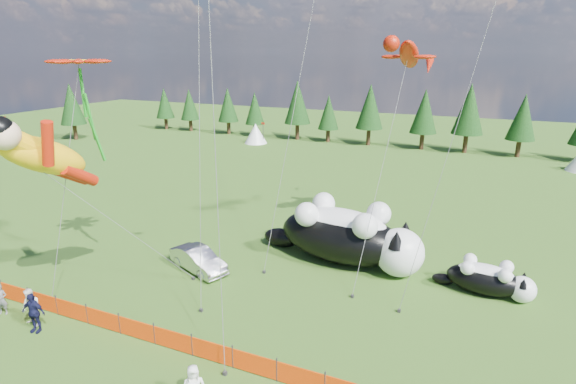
# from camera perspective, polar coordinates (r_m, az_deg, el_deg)

# --- Properties ---
(ground) EXTENTS (160.00, 160.00, 0.00)m
(ground) POSITION_cam_1_polar(r_m,az_deg,el_deg) (23.53, -9.76, -15.11)
(ground) COLOR #15390A
(ground) RESTS_ON ground
(safety_fence) EXTENTS (22.06, 0.06, 1.10)m
(safety_fence) POSITION_cam_1_polar(r_m,az_deg,el_deg) (21.26, -14.40, -17.74)
(safety_fence) COLOR #262626
(safety_fence) RESTS_ON ground
(tree_line) EXTENTS (90.00, 4.00, 8.00)m
(tree_line) POSITION_cam_1_polar(r_m,az_deg,el_deg) (63.03, 12.91, 9.19)
(tree_line) COLOR black
(tree_line) RESTS_ON ground
(festival_tents) EXTENTS (50.00, 3.20, 2.80)m
(festival_tents) POSITION_cam_1_polar(r_m,az_deg,el_deg) (57.52, 22.61, 4.90)
(festival_tents) COLOR white
(festival_tents) RESTS_ON ground
(cat_large) EXTENTS (10.67, 4.71, 3.86)m
(cat_large) POSITION_cam_1_polar(r_m,az_deg,el_deg) (27.82, 7.59, -5.41)
(cat_large) COLOR black
(cat_large) RESTS_ON ground
(cat_small) EXTENTS (5.26, 2.17, 1.90)m
(cat_small) POSITION_cam_1_polar(r_m,az_deg,el_deg) (26.78, 24.19, -10.03)
(cat_small) COLOR black
(cat_small) RESTS_ON ground
(car) EXTENTS (4.42, 2.88, 1.38)m
(car) POSITION_cam_1_polar(r_m,az_deg,el_deg) (27.59, -11.31, -8.42)
(car) COLOR silver
(car) RESTS_ON ground
(spectator_a) EXTENTS (0.70, 0.61, 1.61)m
(spectator_a) POSITION_cam_1_polar(r_m,az_deg,el_deg) (26.95, -32.64, -11.41)
(spectator_a) COLOR #5D5D62
(spectator_a) RESTS_ON ground
(spectator_b) EXTENTS (0.98, 0.64, 1.90)m
(spectator_b) POSITION_cam_1_polar(r_m,az_deg,el_deg) (25.13, -29.83, -12.62)
(spectator_b) COLOR white
(spectator_b) RESTS_ON ground
(spectator_c) EXTENTS (1.25, 0.82, 1.97)m
(spectator_c) POSITION_cam_1_polar(r_m,az_deg,el_deg) (24.57, -29.62, -13.17)
(spectator_c) COLOR black
(spectator_c) RESTS_ON ground
(superhero_kite) EXTENTS (6.82, 7.79, 11.45)m
(superhero_kite) POSITION_cam_1_polar(r_m,az_deg,el_deg) (23.62, -28.59, 4.05)
(superhero_kite) COLOR yellow
(superhero_kite) RESTS_ON ground
(gecko_kite) EXTENTS (3.55, 10.71, 14.49)m
(gecko_kite) POSITION_cam_1_polar(r_m,az_deg,el_deg) (28.60, 15.11, 16.44)
(gecko_kite) COLOR #B81C09
(gecko_kite) RESTS_ON ground
(flower_kite) EXTENTS (3.55, 5.02, 12.38)m
(flower_kite) POSITION_cam_1_polar(r_m,az_deg,el_deg) (25.01, -25.01, 14.41)
(flower_kite) COLOR #B81C09
(flower_kite) RESTS_ON ground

